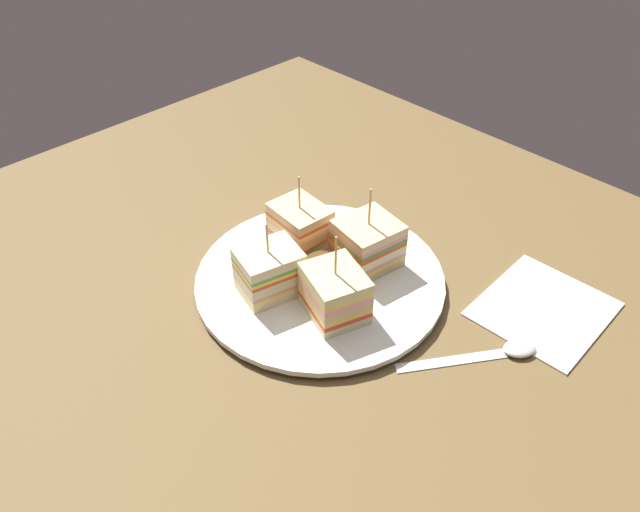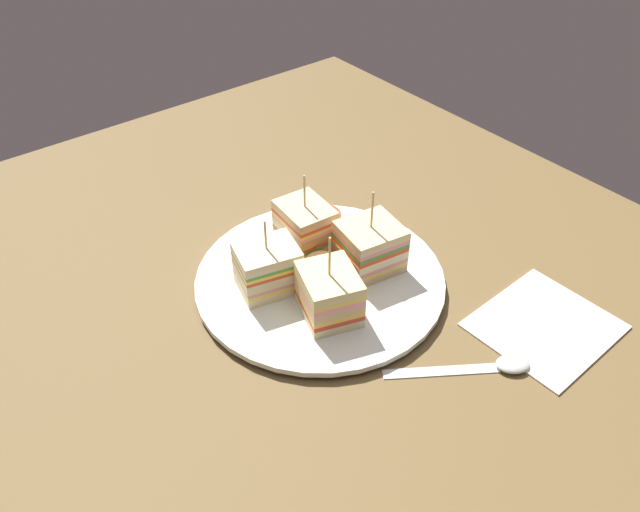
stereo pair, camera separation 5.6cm
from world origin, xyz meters
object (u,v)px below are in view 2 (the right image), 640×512
object	(u,v)px
sandwich_wedge_3	(329,294)
spoon	(492,366)
sandwich_wedge_2	(268,268)
plate	(320,279)
sandwich_wedge_0	(369,247)
chip_pile	(315,266)
napkin	(545,325)
sandwich_wedge_1	(305,226)

from	to	relation	value
sandwich_wedge_3	spoon	distance (cm)	17.91
sandwich_wedge_2	plate	bearing A→B (deg)	-6.64
sandwich_wedge_0	chip_pile	bearing A→B (deg)	-15.20
sandwich_wedge_3	spoon	size ratio (longest dim) A/B	0.77
spoon	napkin	xyz separation A→B (cm)	(0.24, -9.04, -0.14)
sandwich_wedge_0	chip_pile	xyz separation A→B (cm)	(2.66, 5.84, -1.55)
sandwich_wedge_0	spoon	xyz separation A→B (cm)	(-18.48, -0.05, -3.65)
sandwich_wedge_0	plate	bearing A→B (deg)	-10.67
sandwich_wedge_2	spoon	bearing A→B (deg)	-49.32
sandwich_wedge_2	chip_pile	size ratio (longest dim) A/B	1.20
sandwich_wedge_0	sandwich_wedge_3	world-z (taller)	same
sandwich_wedge_1	sandwich_wedge_3	world-z (taller)	sandwich_wedge_3
sandwich_wedge_2	sandwich_wedge_1	bearing A→B (deg)	38.24
chip_pile	napkin	bearing A→B (deg)	-144.46
sandwich_wedge_0	chip_pile	distance (cm)	6.60
sandwich_wedge_0	sandwich_wedge_2	size ratio (longest dim) A/B	1.12
sandwich_wedge_3	napkin	size ratio (longest dim) A/B	0.74
sandwich_wedge_1	sandwich_wedge_3	size ratio (longest dim) A/B	0.97
sandwich_wedge_2	chip_pile	bearing A→B (deg)	-1.43
chip_pile	napkin	distance (cm)	25.78
sandwich_wedge_0	sandwich_wedge_2	world-z (taller)	sandwich_wedge_0
sandwich_wedge_3	napkin	bearing A→B (deg)	-111.73
sandwich_wedge_1	sandwich_wedge_2	world-z (taller)	sandwich_wedge_1
spoon	chip_pile	bearing A→B (deg)	139.57
chip_pile	sandwich_wedge_1	bearing A→B (deg)	-26.24
plate	sandwich_wedge_1	world-z (taller)	sandwich_wedge_1
napkin	sandwich_wedge_0	bearing A→B (deg)	26.49
plate	sandwich_wedge_0	bearing A→B (deg)	-109.99
sandwich_wedge_0	sandwich_wedge_2	bearing A→B (deg)	-11.20
sandwich_wedge_3	napkin	distance (cm)	23.46
spoon	plate	bearing A→B (deg)	139.37
sandwich_wedge_0	sandwich_wedge_3	xyz separation A→B (cm)	(-3.15, 8.49, -0.08)
chip_pile	sandwich_wedge_3	bearing A→B (deg)	155.46
sandwich_wedge_3	sandwich_wedge_2	bearing A→B (deg)	38.72
sandwich_wedge_1	sandwich_wedge_3	xyz separation A→B (cm)	(-10.72, 5.07, -0.12)
sandwich_wedge_0	sandwich_wedge_3	distance (cm)	9.06
sandwich_wedge_2	napkin	xyz separation A→B (cm)	(-22.40, -20.22, -3.73)
plate	sandwich_wedge_3	distance (cm)	6.75
sandwich_wedge_2	sandwich_wedge_3	distance (cm)	7.77
plate	napkin	world-z (taller)	plate
plate	sandwich_wedge_2	xyz separation A→B (cm)	(2.13, 5.54, 3.23)
sandwich_wedge_2	spoon	world-z (taller)	sandwich_wedge_2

